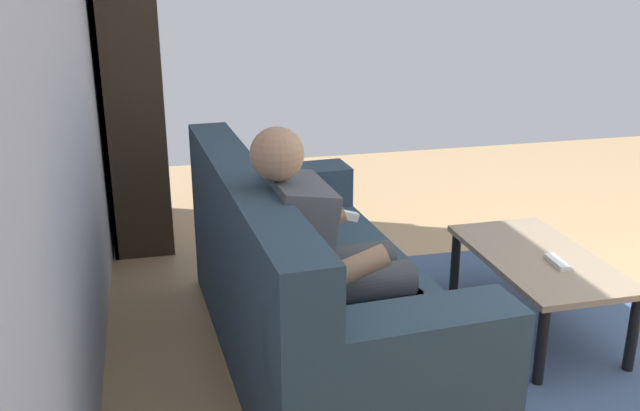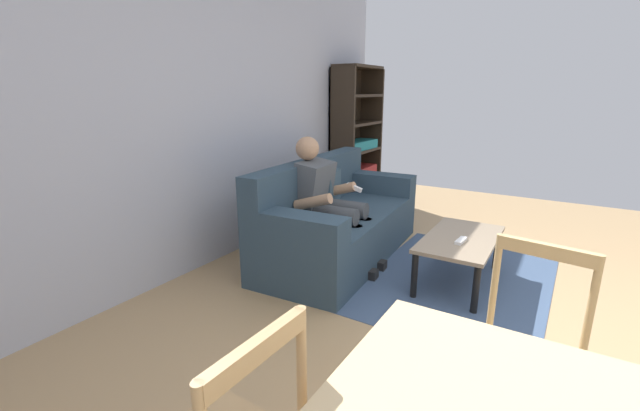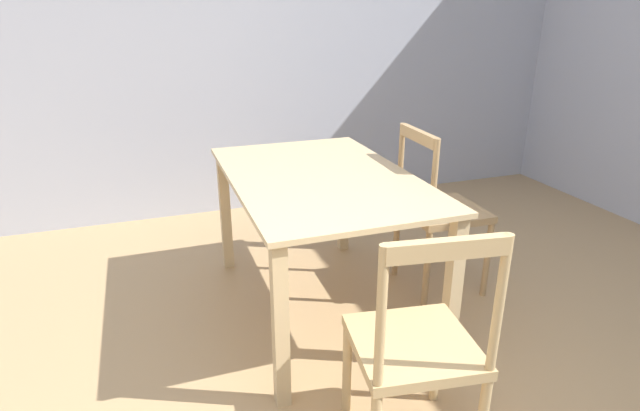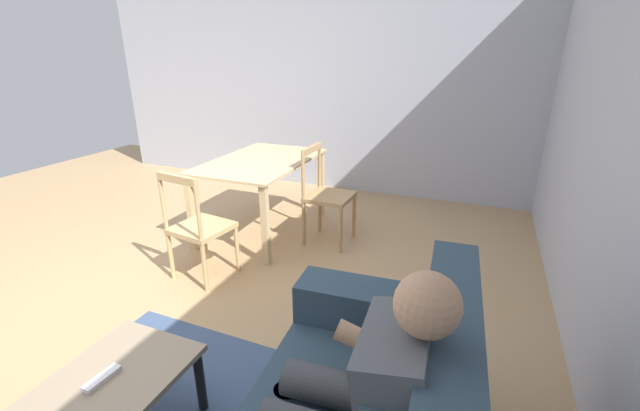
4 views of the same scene
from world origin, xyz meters
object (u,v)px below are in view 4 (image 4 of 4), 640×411
(coffee_table, at_px, (87,411))
(dining_table, at_px, (261,170))
(person_lounging, at_px, (361,401))
(dining_chair_near_wall, at_px, (327,196))
(dining_chair_facing_couch, at_px, (199,228))
(tv_remote, at_px, (102,378))

(coffee_table, height_order, dining_table, dining_table)
(person_lounging, distance_m, dining_chair_near_wall, 2.59)
(person_lounging, distance_m, dining_chair_facing_couch, 2.22)
(dining_table, bearing_deg, person_lounging, 36.43)
(coffee_table, bearing_deg, dining_table, -166.79)
(person_lounging, bearing_deg, coffee_table, -78.03)
(person_lounging, relative_size, dining_table, 0.83)
(dining_chair_near_wall, distance_m, dining_chair_facing_couch, 1.26)
(dining_table, xyz_separation_m, dining_chair_near_wall, (-0.00, 0.71, -0.18))
(coffee_table, distance_m, dining_chair_facing_couch, 1.70)
(dining_chair_near_wall, bearing_deg, person_lounging, 23.63)
(person_lounging, bearing_deg, tv_remote, -83.82)
(person_lounging, height_order, dining_chair_facing_couch, person_lounging)
(person_lounging, xyz_separation_m, coffee_table, (0.24, -1.14, -0.27))
(dining_chair_facing_couch, bearing_deg, dining_chair_near_wall, 145.20)
(person_lounging, height_order, dining_table, person_lounging)
(dining_chair_near_wall, bearing_deg, dining_chair_facing_couch, -34.80)
(tv_remote, xyz_separation_m, dining_table, (-2.50, -0.59, 0.24))
(person_lounging, distance_m, tv_remote, 1.19)
(coffee_table, height_order, dining_chair_facing_couch, dining_chair_facing_couch)
(tv_remote, bearing_deg, dining_chair_near_wall, 91.56)
(coffee_table, distance_m, dining_table, 2.70)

